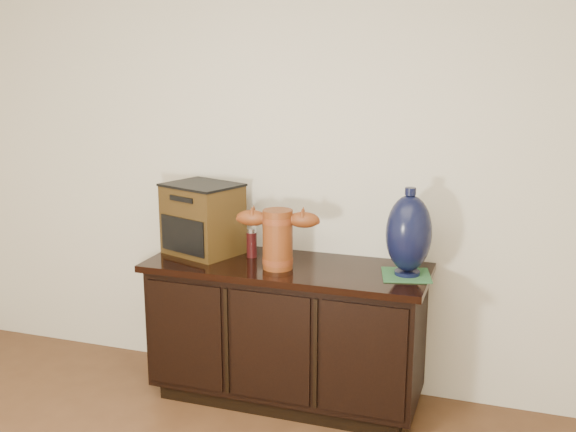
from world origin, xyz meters
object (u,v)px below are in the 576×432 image
(terracotta_vessel, at_px, (278,236))
(spray_can, at_px, (252,243))
(sideboard, at_px, (287,331))
(lamp_base, at_px, (409,234))
(tv_radio, at_px, (203,219))

(terracotta_vessel, distance_m, spray_can, 0.26)
(sideboard, bearing_deg, lamp_base, 1.08)
(tv_radio, bearing_deg, lamp_base, 17.63)
(lamp_base, xyz_separation_m, spray_can, (-0.84, 0.06, -0.13))
(terracotta_vessel, relative_size, lamp_base, 1.00)
(terracotta_vessel, relative_size, tv_radio, 0.93)
(sideboard, distance_m, terracotta_vessel, 0.54)
(sideboard, distance_m, spray_can, 0.50)
(spray_can, bearing_deg, lamp_base, -3.85)
(lamp_base, bearing_deg, sideboard, -178.92)
(spray_can, bearing_deg, tv_radio, -178.33)
(terracotta_vessel, distance_m, tv_radio, 0.50)
(tv_radio, xyz_separation_m, lamp_base, (1.12, -0.05, 0.02))
(sideboard, relative_size, terracotta_vessel, 3.40)
(sideboard, height_order, tv_radio, tv_radio)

